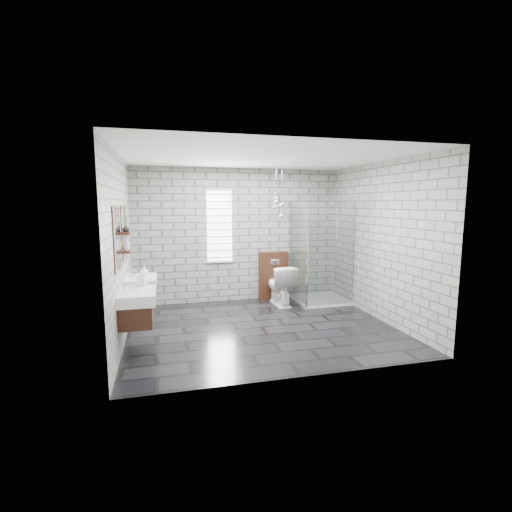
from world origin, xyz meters
name	(u,v)px	position (x,y,z in m)	size (l,w,h in m)	color
floor	(262,328)	(0.00, 0.00, -0.01)	(4.20, 3.60, 0.02)	black
ceiling	(262,157)	(0.00, 0.00, 2.71)	(4.20, 3.60, 0.02)	white
wall_back	(239,235)	(0.00, 1.81, 1.35)	(4.20, 0.02, 2.70)	gray
wall_front	(304,263)	(0.00, -1.81, 1.35)	(4.20, 0.02, 2.70)	gray
wall_left	(120,249)	(-2.11, 0.00, 1.35)	(0.02, 3.60, 2.70)	gray
wall_right	(380,242)	(2.11, 0.00, 1.35)	(0.02, 3.60, 2.70)	gray
vanity_left	(134,298)	(-1.91, -0.58, 0.76)	(0.47, 0.70, 1.57)	#391D11
vanity_right	(139,283)	(-1.91, 0.40, 0.76)	(0.47, 0.70, 1.57)	#391D11
shelf_lower	(126,251)	(-2.03, -0.05, 1.32)	(0.14, 0.30, 0.03)	#391D11
shelf_upper	(125,233)	(-2.03, -0.05, 1.58)	(0.14, 0.30, 0.03)	#391D11
window	(219,226)	(-0.40, 1.78, 1.55)	(0.56, 0.05, 1.48)	white
cistern_panel	(273,276)	(0.72, 1.70, 0.50)	(0.60, 0.20, 1.00)	#391D11
flush_plate	(275,262)	(0.72, 1.60, 0.80)	(0.18, 0.01, 0.12)	silver
shower_enclosure	(318,278)	(1.50, 1.18, 0.50)	(1.00, 1.00, 2.03)	white
pendant_cluster	(278,205)	(0.70, 1.37, 1.98)	(0.25, 0.28, 0.99)	silver
toilet	(280,285)	(0.72, 1.25, 0.40)	(0.44, 0.78, 0.79)	white
soap_bottle_a	(142,279)	(-1.82, -0.29, 0.96)	(0.10, 0.10, 0.22)	#B2B2B2
soap_bottle_b	(144,271)	(-1.82, 0.51, 0.93)	(0.12, 0.12, 0.15)	#B2B2B2
soap_bottle_c	(126,244)	(-2.02, -0.06, 1.43)	(0.07, 0.07, 0.18)	#B2B2B2
vase	(126,228)	(-2.02, -0.01, 1.65)	(0.10, 0.10, 0.10)	#B2B2B2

